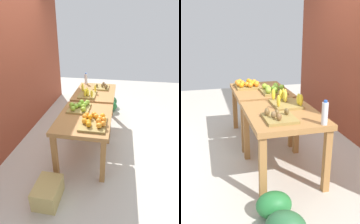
# 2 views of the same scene
# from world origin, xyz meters

# --- Properties ---
(ground_plane) EXTENTS (8.00, 8.00, 0.00)m
(ground_plane) POSITION_xyz_m (0.00, 0.00, 0.00)
(ground_plane) COLOR beige
(back_wall) EXTENTS (4.40, 0.12, 3.00)m
(back_wall) POSITION_xyz_m (0.00, 1.35, 1.50)
(back_wall) COLOR brown
(back_wall) RESTS_ON ground_plane
(display_table_left) EXTENTS (1.04, 0.80, 0.77)m
(display_table_left) POSITION_xyz_m (-0.56, 0.00, 0.65)
(display_table_left) COLOR #A36F3B
(display_table_left) RESTS_ON ground_plane
(display_table_right) EXTENTS (1.04, 0.80, 0.77)m
(display_table_right) POSITION_xyz_m (0.56, 0.00, 0.65)
(display_table_right) COLOR #A36F3B
(display_table_right) RESTS_ON ground_plane
(orange_bin) EXTENTS (0.44, 0.38, 0.11)m
(orange_bin) POSITION_xyz_m (-0.75, -0.17, 0.81)
(orange_bin) COLOR olive
(orange_bin) RESTS_ON display_table_left
(apple_bin) EXTENTS (0.40, 0.34, 0.11)m
(apple_bin) POSITION_xyz_m (-0.31, 0.13, 0.81)
(apple_bin) COLOR olive
(apple_bin) RESTS_ON display_table_left
(banana_crate) EXTENTS (0.44, 0.32, 0.17)m
(banana_crate) POSITION_xyz_m (0.30, 0.12, 0.82)
(banana_crate) COLOR olive
(banana_crate) RESTS_ON display_table_right
(kiwi_bin) EXTENTS (0.36, 0.32, 0.10)m
(kiwi_bin) POSITION_xyz_m (0.77, -0.11, 0.80)
(kiwi_bin) COLOR olive
(kiwi_bin) RESTS_ON display_table_right
(water_bottle) EXTENTS (0.06, 0.06, 0.25)m
(water_bottle) POSITION_xyz_m (1.02, 0.28, 0.88)
(water_bottle) COLOR silver
(water_bottle) RESTS_ON display_table_right
(watermelon_pile) EXTENTS (0.64, 0.43, 0.28)m
(watermelon_pile) POSITION_xyz_m (1.44, -0.29, 0.13)
(watermelon_pile) COLOR #2C653A
(watermelon_pile) RESTS_ON ground_plane
(cardboard_produce_box) EXTENTS (0.40, 0.30, 0.27)m
(cardboard_produce_box) POSITION_xyz_m (-1.44, 0.30, 0.13)
(cardboard_produce_box) COLOR tan
(cardboard_produce_box) RESTS_ON ground_plane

